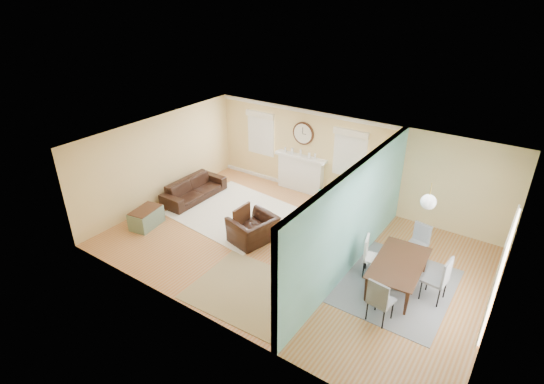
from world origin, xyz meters
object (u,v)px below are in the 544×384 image
at_px(green_chair, 337,204).
at_px(credenza, 368,218).
at_px(eames_chair, 253,229).
at_px(dining_table, 399,275).
at_px(sofa, 194,189).

relative_size(green_chair, credenza, 0.58).
distance_m(eames_chair, dining_table, 3.65).
bearing_deg(dining_table, green_chair, 47.19).
xyz_separation_m(eames_chair, credenza, (2.19, 2.08, 0.05)).
bearing_deg(green_chair, sofa, 54.36).
distance_m(sofa, green_chair, 4.29).
distance_m(sofa, credenza, 5.22).
height_order(credenza, dining_table, credenza).
bearing_deg(dining_table, sofa, 81.69).
bearing_deg(green_chair, credenza, -162.41).
distance_m(sofa, dining_table, 6.55).
bearing_deg(eames_chair, green_chair, 168.11).
bearing_deg(sofa, dining_table, -94.50).
relative_size(green_chair, dining_table, 0.45).
distance_m(green_chair, dining_table, 3.23).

